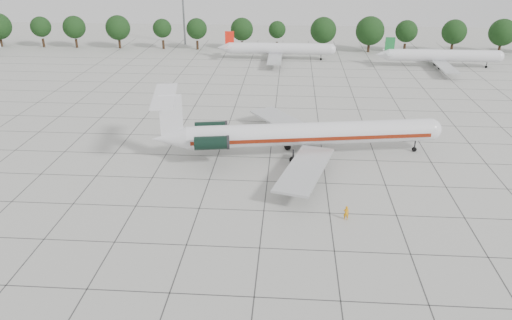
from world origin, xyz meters
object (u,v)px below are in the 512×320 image
(main_airliner, at_px, (295,134))
(bg_airliner_d, at_px, (442,56))
(ground_crew, at_px, (346,213))
(bg_airliner_c, at_px, (279,49))

(main_airliner, distance_m, bg_airliner_d, 69.66)
(main_airliner, distance_m, ground_crew, 19.39)
(main_airliner, xyz_separation_m, bg_airliner_c, (-4.34, 64.56, -0.72))
(main_airliner, bearing_deg, bg_airliner_d, 48.26)
(ground_crew, relative_size, bg_airliner_d, 0.06)
(bg_airliner_c, distance_m, bg_airliner_d, 41.83)
(ground_crew, height_order, bg_airliner_d, bg_airliner_d)
(main_airliner, relative_size, ground_crew, 24.15)
(ground_crew, distance_m, bg_airliner_c, 83.44)
(main_airliner, xyz_separation_m, bg_airliner_d, (37.11, 58.94, -0.72))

